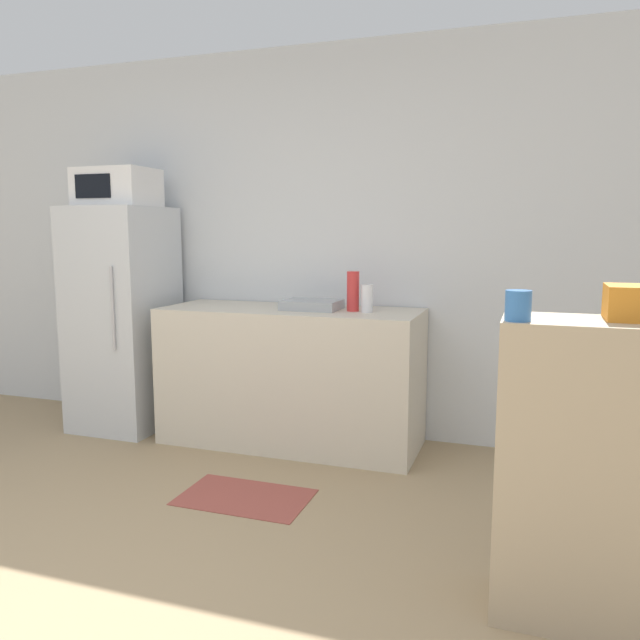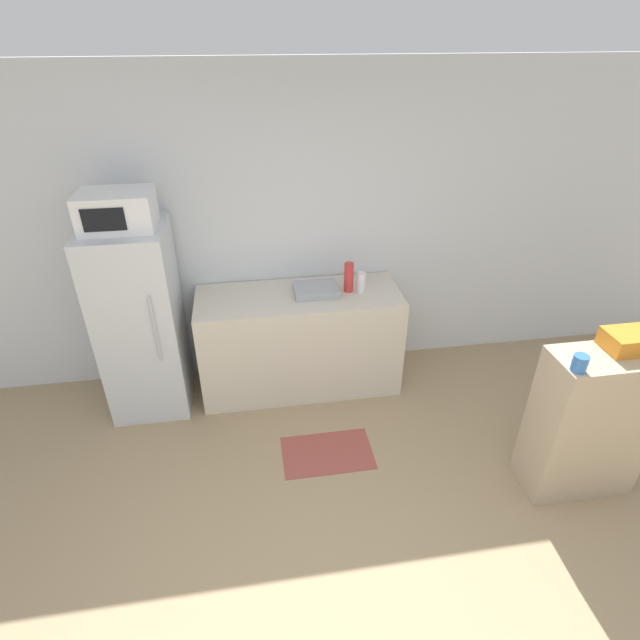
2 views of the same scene
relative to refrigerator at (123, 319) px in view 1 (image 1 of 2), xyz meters
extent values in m
cube|color=silver|center=(1.16, 0.40, 0.53)|extent=(8.00, 0.06, 2.60)
cube|color=silver|center=(0.00, 0.00, 0.00)|extent=(0.60, 0.62, 1.55)
cylinder|color=#B7B7BC|center=(0.16, -0.33, 0.12)|extent=(0.02, 0.02, 0.54)
cube|color=white|center=(0.00, 0.00, 0.90)|extent=(0.50, 0.38, 0.26)
cube|color=black|center=(-0.05, -0.19, 0.90)|extent=(0.28, 0.01, 0.16)
cube|color=beige|center=(1.25, 0.04, -0.33)|extent=(1.67, 0.63, 0.89)
cube|color=#9EA3A8|center=(1.40, 0.05, 0.15)|extent=(0.36, 0.27, 0.06)
cylinder|color=red|center=(1.67, 0.05, 0.24)|extent=(0.08, 0.08, 0.25)
cylinder|color=silver|center=(1.77, 0.02, 0.20)|extent=(0.07, 0.07, 0.17)
cube|color=tan|center=(2.99, -1.38, -0.23)|extent=(0.72, 0.34, 1.08)
cylinder|color=#336BB2|center=(2.68, -1.49, 0.36)|extent=(0.09, 0.09, 0.10)
cube|color=#99473D|center=(1.34, -0.85, -0.77)|extent=(0.68, 0.43, 0.01)
camera|label=1|loc=(2.72, -3.66, 0.60)|focal=35.00mm
camera|label=2|loc=(0.86, -3.52, 2.02)|focal=28.00mm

